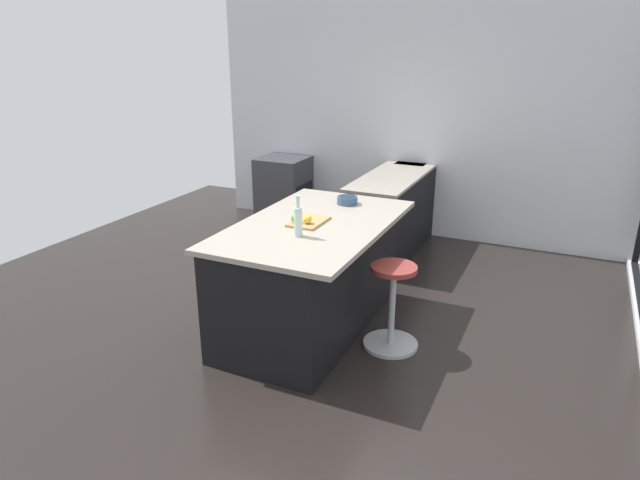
{
  "coord_description": "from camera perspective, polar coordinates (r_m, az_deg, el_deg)",
  "views": [
    {
      "loc": [
        3.85,
        1.86,
        2.34
      ],
      "look_at": [
        -0.03,
        0.06,
        0.8
      ],
      "focal_mm": 31.6,
      "sensor_mm": 36.0,
      "label": 1
    }
  ],
  "objects": [
    {
      "name": "water_bottle",
      "position": [
        4.19,
        -2.24,
        1.99
      ],
      "size": [
        0.06,
        0.06,
        0.31
      ],
      "color": "silver",
      "rests_on": "kitchen_island"
    },
    {
      "name": "oven_range",
      "position": [
        7.49,
        -3.67,
        5.06
      ],
      "size": [
        0.6,
        0.61,
        0.87
      ],
      "color": "#38383D",
      "rests_on": "ground_plane"
    },
    {
      "name": "interior_partition_left",
      "position": [
        7.02,
        9.55,
        12.31
      ],
      "size": [
        0.12,
        5.13,
        2.91
      ],
      "color": "silver",
      "rests_on": "ground_plane"
    },
    {
      "name": "apple_green",
      "position": [
        4.46,
        -2.5,
        2.24
      ],
      "size": [
        0.07,
        0.07,
        0.07
      ],
      "primitive_type": "sphere",
      "color": "#609E2D",
      "rests_on": "cutting_board"
    },
    {
      "name": "apple_yellow",
      "position": [
        4.43,
        -1.28,
        2.11
      ],
      "size": [
        0.07,
        0.07,
        0.07
      ],
      "primitive_type": "sphere",
      "color": "gold",
      "rests_on": "cutting_board"
    },
    {
      "name": "kitchen_island",
      "position": [
        4.71,
        -1.08,
        -3.53
      ],
      "size": [
        1.88,
        1.12,
        0.94
      ],
      "color": "black",
      "rests_on": "ground_plane"
    },
    {
      "name": "fruit_bowl",
      "position": [
        5.04,
        2.78,
        4.1
      ],
      "size": [
        0.18,
        0.18,
        0.07
      ],
      "color": "#334C6B",
      "rests_on": "kitchen_island"
    },
    {
      "name": "stool_by_window",
      "position": [
        4.5,
        7.31,
        -6.93
      ],
      "size": [
        0.44,
        0.44,
        0.69
      ],
      "color": "#B7B7BC",
      "rests_on": "ground_plane"
    },
    {
      "name": "ground_plane",
      "position": [
        4.88,
        -0.78,
        -8.87
      ],
      "size": [
        7.43,
        7.43,
        0.0
      ],
      "primitive_type": "plane",
      "color": "black"
    },
    {
      "name": "sink_cabinet",
      "position": [
        6.88,
        8.48,
        3.72
      ],
      "size": [
        2.58,
        0.6,
        1.18
      ],
      "color": "black",
      "rests_on": "ground_plane"
    },
    {
      "name": "cutting_board",
      "position": [
        4.52,
        -1.17,
        1.88
      ],
      "size": [
        0.36,
        0.24,
        0.02
      ],
      "primitive_type": "cube",
      "color": "tan",
      "rests_on": "kitchen_island"
    }
  ]
}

